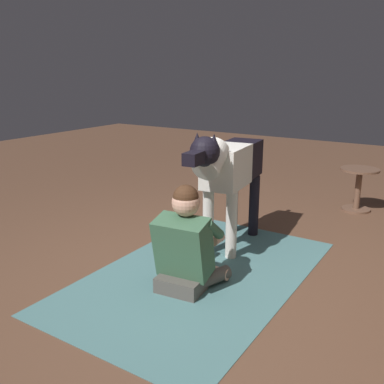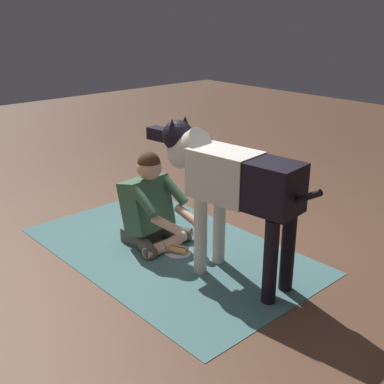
{
  "view_description": "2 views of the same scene",
  "coord_description": "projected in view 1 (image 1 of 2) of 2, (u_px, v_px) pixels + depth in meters",
  "views": [
    {
      "loc": [
        2.79,
        1.81,
        1.62
      ],
      "look_at": [
        -0.15,
        -0.07,
        0.63
      ],
      "focal_mm": 40.46,
      "sensor_mm": 36.0,
      "label": 1
    },
    {
      "loc": [
        -2.83,
        2.46,
        1.91
      ],
      "look_at": [
        0.01,
        -0.11,
        0.47
      ],
      "focal_mm": 45.83,
      "sensor_mm": 36.0,
      "label": 2
    }
  ],
  "objects": [
    {
      "name": "hot_dog_on_plate",
      "position": [
        203.0,
        267.0,
        3.62
      ],
      "size": [
        0.23,
        0.23,
        0.06
      ],
      "color": "silver",
      "rests_on": "ground"
    },
    {
      "name": "ground_plane",
      "position": [
        189.0,
        269.0,
        3.64
      ],
      "size": [
        14.93,
        14.93,
        0.0
      ],
      "primitive_type": "plane",
      "color": "brown"
    },
    {
      "name": "person_sitting_on_floor",
      "position": [
        186.0,
        246.0,
        3.27
      ],
      "size": [
        0.69,
        0.57,
        0.81
      ],
      "color": "#4F4944",
      "rests_on": "ground"
    },
    {
      "name": "area_rug",
      "position": [
        200.0,
        274.0,
        3.55
      ],
      "size": [
        2.45,
        1.51,
        0.01
      ],
      "primitive_type": "cube",
      "color": "#467071",
      "rests_on": "ground"
    },
    {
      "name": "round_side_table",
      "position": [
        358.0,
        185.0,
        5.09
      ],
      "size": [
        0.44,
        0.44,
        0.51
      ],
      "color": "brown",
      "rests_on": "ground"
    },
    {
      "name": "large_dog",
      "position": [
        228.0,
        170.0,
        3.88
      ],
      "size": [
        1.51,
        0.4,
        1.15
      ],
      "color": "silver",
      "rests_on": "ground"
    }
  ]
}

